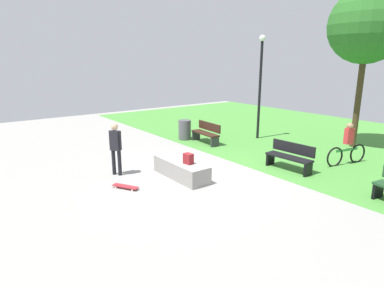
{
  "coord_description": "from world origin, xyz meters",
  "views": [
    {
      "loc": [
        7.8,
        -6.15,
        3.58
      ],
      "look_at": [
        -0.16,
        -0.17,
        1.02
      ],
      "focal_mm": 30.5,
      "sensor_mm": 36.0,
      "label": 1
    }
  ],
  "objects_px": {
    "skateboard_by_ledge": "(125,186)",
    "concrete_ledge": "(181,169)",
    "lamp_post": "(260,78)",
    "backpack_on_ledge": "(188,159)",
    "tree_tall_oak": "(368,26)",
    "skater_performing_trick": "(116,145)",
    "park_bench_far_right": "(290,156)",
    "cyclist_on_bicycle": "(347,147)",
    "trash_bin": "(185,130)",
    "park_bench_far_left": "(206,132)"
  },
  "relations": [
    {
      "from": "park_bench_far_left",
      "to": "trash_bin",
      "type": "relative_size",
      "value": 1.8
    },
    {
      "from": "concrete_ledge",
      "to": "park_bench_far_left",
      "type": "bearing_deg",
      "value": 130.5
    },
    {
      "from": "concrete_ledge",
      "to": "skater_performing_trick",
      "type": "relative_size",
      "value": 1.26
    },
    {
      "from": "skater_performing_trick",
      "to": "trash_bin",
      "type": "distance_m",
      "value": 5.29
    },
    {
      "from": "park_bench_far_right",
      "to": "cyclist_on_bicycle",
      "type": "bearing_deg",
      "value": 68.41
    },
    {
      "from": "backpack_on_ledge",
      "to": "park_bench_far_right",
      "type": "xyz_separation_m",
      "value": [
        1.24,
        3.31,
        -0.21
      ]
    },
    {
      "from": "park_bench_far_right",
      "to": "lamp_post",
      "type": "xyz_separation_m",
      "value": [
        -3.79,
        2.62,
        2.32
      ]
    },
    {
      "from": "cyclist_on_bicycle",
      "to": "park_bench_far_right",
      "type": "bearing_deg",
      "value": -111.59
    },
    {
      "from": "backpack_on_ledge",
      "to": "trash_bin",
      "type": "relative_size",
      "value": 0.35
    },
    {
      "from": "cyclist_on_bicycle",
      "to": "backpack_on_ledge",
      "type": "bearing_deg",
      "value": -110.94
    },
    {
      "from": "concrete_ledge",
      "to": "lamp_post",
      "type": "relative_size",
      "value": 0.46
    },
    {
      "from": "park_bench_far_right",
      "to": "park_bench_far_left",
      "type": "relative_size",
      "value": 0.99
    },
    {
      "from": "trash_bin",
      "to": "backpack_on_ledge",
      "type": "bearing_deg",
      "value": -34.42
    },
    {
      "from": "park_bench_far_left",
      "to": "tree_tall_oak",
      "type": "height_order",
      "value": "tree_tall_oak"
    },
    {
      "from": "skater_performing_trick",
      "to": "cyclist_on_bicycle",
      "type": "distance_m",
      "value": 7.94
    },
    {
      "from": "skateboard_by_ledge",
      "to": "trash_bin",
      "type": "bearing_deg",
      "value": 128.46
    },
    {
      "from": "skater_performing_trick",
      "to": "tree_tall_oak",
      "type": "relative_size",
      "value": 0.26
    },
    {
      "from": "skateboard_by_ledge",
      "to": "trash_bin",
      "type": "xyz_separation_m",
      "value": [
        -3.87,
        4.87,
        0.39
      ]
    },
    {
      "from": "concrete_ledge",
      "to": "lamp_post",
      "type": "height_order",
      "value": "lamp_post"
    },
    {
      "from": "concrete_ledge",
      "to": "park_bench_far_left",
      "type": "height_order",
      "value": "park_bench_far_left"
    },
    {
      "from": "concrete_ledge",
      "to": "lamp_post",
      "type": "xyz_separation_m",
      "value": [
        -2.21,
        5.96,
        2.53
      ]
    },
    {
      "from": "backpack_on_ledge",
      "to": "lamp_post",
      "type": "relative_size",
      "value": 0.07
    },
    {
      "from": "trash_bin",
      "to": "concrete_ledge",
      "type": "bearing_deg",
      "value": -36.91
    },
    {
      "from": "skateboard_by_ledge",
      "to": "park_bench_far_right",
      "type": "xyz_separation_m",
      "value": [
        1.78,
        5.16,
        0.42
      ]
    },
    {
      "from": "concrete_ledge",
      "to": "trash_bin",
      "type": "distance_m",
      "value": 5.08
    },
    {
      "from": "tree_tall_oak",
      "to": "park_bench_far_right",
      "type": "bearing_deg",
      "value": -86.46
    },
    {
      "from": "backpack_on_ledge",
      "to": "tree_tall_oak",
      "type": "height_order",
      "value": "tree_tall_oak"
    },
    {
      "from": "lamp_post",
      "to": "park_bench_far_right",
      "type": "bearing_deg",
      "value": -34.69
    },
    {
      "from": "skater_performing_trick",
      "to": "lamp_post",
      "type": "distance_m",
      "value": 7.73
    },
    {
      "from": "concrete_ledge",
      "to": "trash_bin",
      "type": "xyz_separation_m",
      "value": [
        -4.06,
        3.05,
        0.19
      ]
    },
    {
      "from": "concrete_ledge",
      "to": "park_bench_far_left",
      "type": "distance_m",
      "value": 4.51
    },
    {
      "from": "skateboard_by_ledge",
      "to": "trash_bin",
      "type": "distance_m",
      "value": 6.23
    },
    {
      "from": "cyclist_on_bicycle",
      "to": "concrete_ledge",
      "type": "bearing_deg",
      "value": -113.97
    },
    {
      "from": "skater_performing_trick",
      "to": "tree_tall_oak",
      "type": "distance_m",
      "value": 10.68
    },
    {
      "from": "cyclist_on_bicycle",
      "to": "skateboard_by_ledge",
      "type": "bearing_deg",
      "value": -109.76
    },
    {
      "from": "tree_tall_oak",
      "to": "skateboard_by_ledge",
      "type": "bearing_deg",
      "value": -98.56
    },
    {
      "from": "skater_performing_trick",
      "to": "cyclist_on_bicycle",
      "type": "relative_size",
      "value": 0.95
    },
    {
      "from": "park_bench_far_left",
      "to": "cyclist_on_bicycle",
      "type": "height_order",
      "value": "cyclist_on_bicycle"
    },
    {
      "from": "concrete_ledge",
      "to": "tree_tall_oak",
      "type": "distance_m",
      "value": 9.37
    },
    {
      "from": "backpack_on_ledge",
      "to": "trash_bin",
      "type": "bearing_deg",
      "value": 137.39
    },
    {
      "from": "skateboard_by_ledge",
      "to": "lamp_post",
      "type": "bearing_deg",
      "value": 104.51
    },
    {
      "from": "backpack_on_ledge",
      "to": "skateboard_by_ledge",
      "type": "xyz_separation_m",
      "value": [
        -0.54,
        -1.85,
        -0.63
      ]
    },
    {
      "from": "park_bench_far_right",
      "to": "trash_bin",
      "type": "distance_m",
      "value": 5.65
    },
    {
      "from": "concrete_ledge",
      "to": "skateboard_by_ledge",
      "type": "bearing_deg",
      "value": -95.99
    },
    {
      "from": "tree_tall_oak",
      "to": "lamp_post",
      "type": "relative_size",
      "value": 1.37
    },
    {
      "from": "park_bench_far_left",
      "to": "skater_performing_trick",
      "type": "bearing_deg",
      "value": -73.15
    },
    {
      "from": "concrete_ledge",
      "to": "park_bench_far_left",
      "type": "relative_size",
      "value": 1.3
    },
    {
      "from": "park_bench_far_left",
      "to": "concrete_ledge",
      "type": "bearing_deg",
      "value": -49.5
    },
    {
      "from": "skateboard_by_ledge",
      "to": "concrete_ledge",
      "type": "bearing_deg",
      "value": 84.01
    },
    {
      "from": "lamp_post",
      "to": "trash_bin",
      "type": "bearing_deg",
      "value": -122.5
    }
  ]
}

